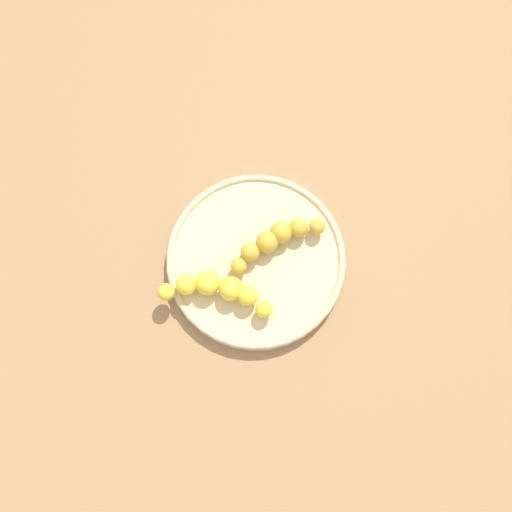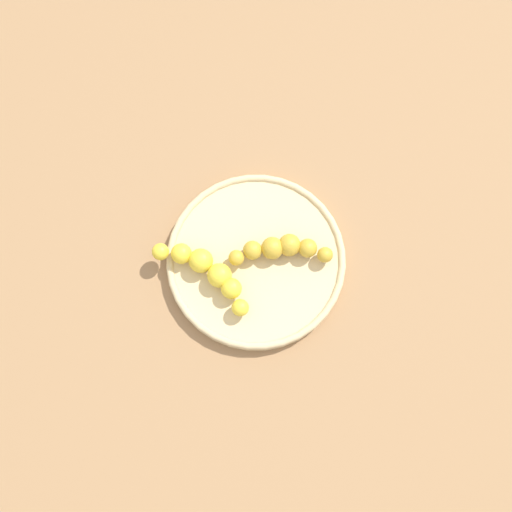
% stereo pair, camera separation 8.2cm
% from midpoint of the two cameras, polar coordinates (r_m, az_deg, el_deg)
% --- Properties ---
extents(ground_plane, '(2.40, 2.40, 0.00)m').
position_cam_midpoint_polar(ground_plane, '(0.86, -2.68, -1.16)').
color(ground_plane, '#936D47').
extents(fruit_bowl, '(0.25, 0.25, 0.02)m').
position_cam_midpoint_polar(fruit_bowl, '(0.85, -2.72, -0.99)').
color(fruit_bowl, '#D1B784').
rests_on(fruit_bowl, ground_plane).
extents(banana_yellow, '(0.14, 0.09, 0.03)m').
position_cam_midpoint_polar(banana_yellow, '(0.82, -6.46, -3.71)').
color(banana_yellow, yellow).
rests_on(banana_yellow, fruit_bowl).
extents(banana_spotted, '(0.08, 0.13, 0.03)m').
position_cam_midpoint_polar(banana_spotted, '(0.83, -1.04, 0.98)').
color(banana_spotted, gold).
rests_on(banana_spotted, fruit_bowl).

